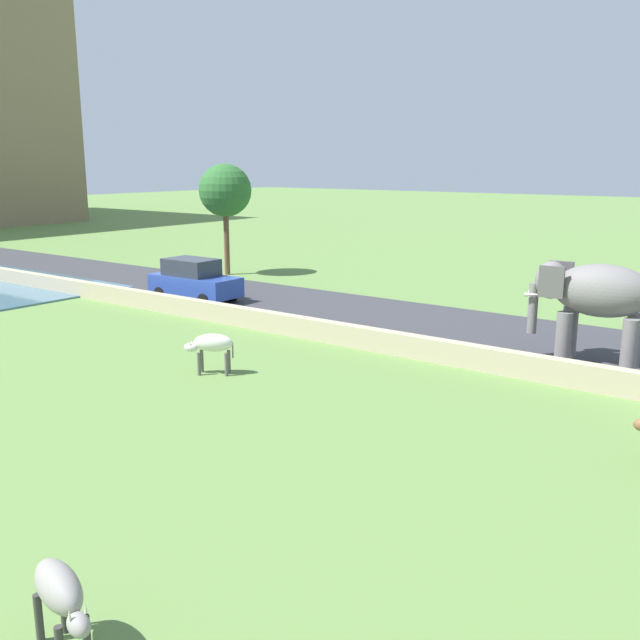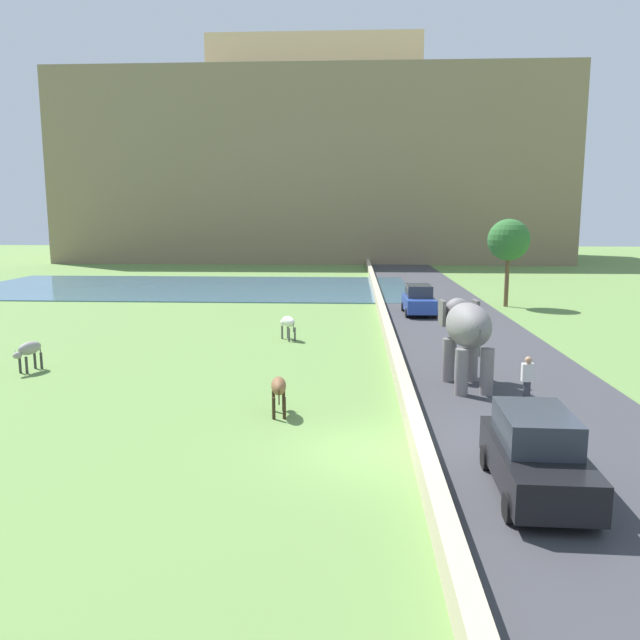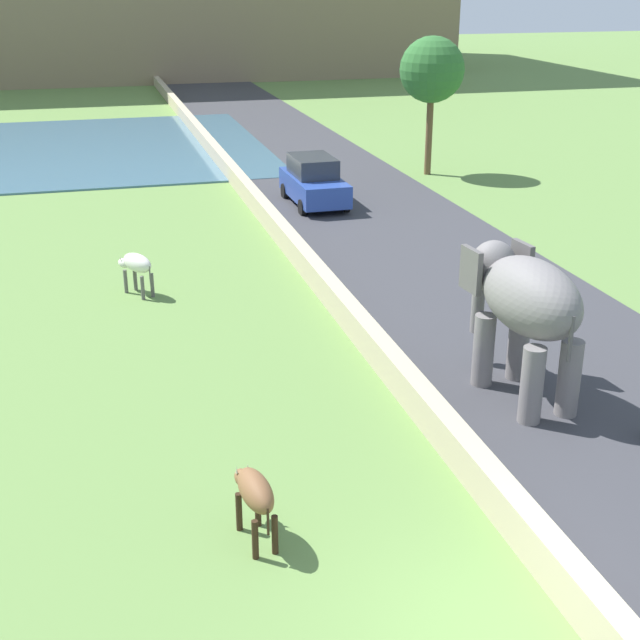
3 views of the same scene
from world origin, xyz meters
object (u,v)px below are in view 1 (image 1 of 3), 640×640
Objects in this scene: cow_grey at (60,593)px; cow_white at (212,345)px; elephant at (593,297)px; car_blue at (194,280)px.

cow_grey is 11.43m from cow_white.
elephant reaches higher than cow_grey.
car_blue reaches higher than cow_white.
elephant is 2.48× the size of cow_grey.
elephant is at bearing -49.46° from cow_white.
car_blue is at bearing 42.43° from cow_grey.
cow_grey is (-16.23, -14.83, -0.06)m from car_blue.
elephant is at bearing -90.08° from car_blue.
elephant is 16.29m from car_blue.
car_blue reaches higher than cow_grey.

